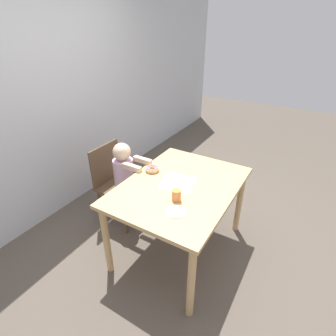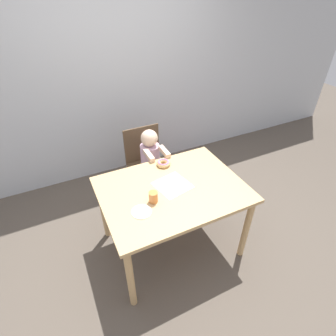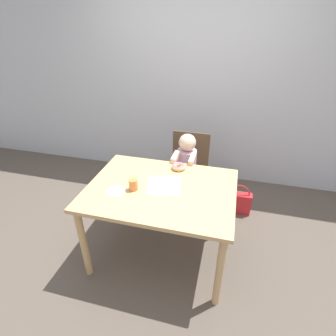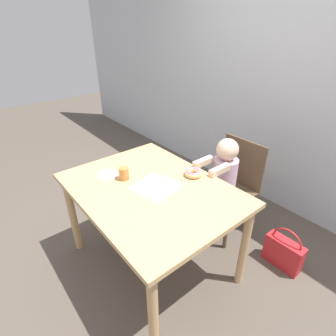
{
  "view_description": "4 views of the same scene",
  "coord_description": "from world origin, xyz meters",
  "px_view_note": "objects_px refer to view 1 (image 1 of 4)",
  "views": [
    {
      "loc": [
        -1.75,
        -0.92,
        2.05
      ],
      "look_at": [
        0.03,
        0.14,
        0.89
      ],
      "focal_mm": 28.0,
      "sensor_mm": 36.0,
      "label": 1
    },
    {
      "loc": [
        -0.81,
        -1.58,
        2.29
      ],
      "look_at": [
        0.03,
        0.14,
        0.89
      ],
      "focal_mm": 28.0,
      "sensor_mm": 36.0,
      "label": 2
    },
    {
      "loc": [
        0.53,
        -1.79,
        2.05
      ],
      "look_at": [
        0.03,
        0.14,
        0.89
      ],
      "focal_mm": 28.0,
      "sensor_mm": 36.0,
      "label": 3
    },
    {
      "loc": [
        1.29,
        -0.9,
        1.81
      ],
      "look_at": [
        0.03,
        0.14,
        0.89
      ],
      "focal_mm": 28.0,
      "sensor_mm": 36.0,
      "label": 4
    }
  ],
  "objects_px": {
    "child_figure": "(125,182)",
    "cup": "(176,195)",
    "chair": "(117,182)",
    "donut": "(152,169)",
    "handbag": "(151,183)"
  },
  "relations": [
    {
      "from": "chair",
      "to": "donut",
      "type": "relative_size",
      "value": 6.5
    },
    {
      "from": "chair",
      "to": "handbag",
      "type": "distance_m",
      "value": 0.7
    },
    {
      "from": "donut",
      "to": "chair",
      "type": "bearing_deg",
      "value": 88.9
    },
    {
      "from": "chair",
      "to": "child_figure",
      "type": "bearing_deg",
      "value": -90.0
    },
    {
      "from": "donut",
      "to": "handbag",
      "type": "height_order",
      "value": "donut"
    },
    {
      "from": "handbag",
      "to": "donut",
      "type": "bearing_deg",
      "value": -143.07
    },
    {
      "from": "donut",
      "to": "cup",
      "type": "distance_m",
      "value": 0.53
    },
    {
      "from": "child_figure",
      "to": "cup",
      "type": "xyz_separation_m",
      "value": [
        -0.31,
        -0.81,
        0.31
      ]
    },
    {
      "from": "chair",
      "to": "cup",
      "type": "bearing_deg",
      "value": -108.03
    },
    {
      "from": "child_figure",
      "to": "handbag",
      "type": "relative_size",
      "value": 2.55
    },
    {
      "from": "donut",
      "to": "handbag",
      "type": "bearing_deg",
      "value": 36.93
    },
    {
      "from": "donut",
      "to": "handbag",
      "type": "xyz_separation_m",
      "value": [
        0.63,
        0.47,
        -0.65
      ]
    },
    {
      "from": "child_figure",
      "to": "cup",
      "type": "bearing_deg",
      "value": -110.63
    },
    {
      "from": "cup",
      "to": "donut",
      "type": "bearing_deg",
      "value": 55.85
    },
    {
      "from": "chair",
      "to": "donut",
      "type": "bearing_deg",
      "value": -91.1
    }
  ]
}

